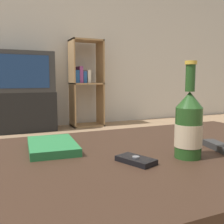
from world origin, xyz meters
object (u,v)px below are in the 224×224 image
Objects in this scene: tv_stand at (19,112)px; remote_control at (224,149)px; television at (17,72)px; beer_bottle at (189,126)px; bookshelf at (85,82)px; cell_phone at (136,160)px; table_book at (52,146)px.

remote_control is (0.37, -2.87, 0.19)m from tv_stand.
television is 3.21× the size of beer_bottle.
bookshelf is (0.88, 0.05, -0.12)m from television.
remote_control reaches higher than cell_phone.
tv_stand is at bearing 94.67° from beer_bottle.
television reaches higher than table_book.
table_book is at bearing -110.17° from bookshelf.
television is 2.86m from cell_phone.
bookshelf reaches higher than cell_phone.
remote_control is at bearing -82.62° from tv_stand.
table_book is at bearing 166.70° from remote_control.
beer_bottle is at bearing -27.42° from cell_phone.
television reaches higher than beer_bottle.
television is at bearing 94.68° from beer_bottle.
remote_control is at bearing -82.61° from television.
table_book reaches higher than remote_control.
beer_bottle is (0.23, -2.86, -0.22)m from television.
tv_stand is 0.49m from television.
beer_bottle reaches higher than tv_stand.
beer_bottle is at bearing -166.42° from remote_control.
television is 2.88m from beer_bottle.
table_book is (-0.47, 0.24, 0.00)m from remote_control.
remote_control is at bearing -0.10° from beer_bottle.
remote_control is 0.80× the size of table_book.
tv_stand is 3.30× the size of beer_bottle.
cell_phone is (0.08, -2.85, 0.19)m from tv_stand.
remote_control is (0.14, -0.00, -0.08)m from beer_bottle.
television is at bearing 111.07° from remote_control.
remote_control is (0.37, -2.86, -0.30)m from television.
cell_phone is at bearing -88.43° from television.
tv_stand is at bearing 70.42° from cell_phone.
bookshelf is at bearing 2.93° from television.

